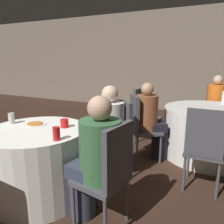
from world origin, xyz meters
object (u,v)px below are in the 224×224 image
object	(u,v)px
person_green_jacket	(94,161)
chair_far_north	(215,107)
table_far	(208,132)
person_white_shirt	(105,133)
chair_far_west	(143,111)
chair_far_southwest	(140,123)
table_near	(39,162)
person_orange_shirt	(215,107)
soda_can_silver	(11,118)
person_floral_shirt	(151,122)
soda_can_red	(56,134)
chair_far_south	(204,144)
pizza_plate_near	(35,124)
chair_near_east	(110,170)
chair_near_northeast	(117,133)

from	to	relation	value
person_green_jacket	chair_far_north	bearing A→B (deg)	-7.45
table_far	person_white_shirt	world-z (taller)	person_white_shirt
table_far	chair_far_west	distance (m)	1.11
chair_far_southwest	person_white_shirt	world-z (taller)	person_white_shirt
table_near	chair_far_southwest	xyz separation A→B (m)	(0.71, 1.27, 0.20)
person_orange_shirt	soda_can_silver	xyz separation A→B (m)	(-2.07, -2.76, 0.21)
person_floral_shirt	soda_can_red	size ratio (longest dim) A/B	9.37
person_floral_shirt	person_green_jacket	distance (m)	1.49
chair_far_south	chair_far_southwest	world-z (taller)	same
table_near	chair_far_north	distance (m)	3.42
chair_far_southwest	chair_far_north	bearing A→B (deg)	116.28
chair_far_west	pizza_plate_near	bearing A→B (deg)	-13.71
soda_can_red	soda_can_silver	bearing A→B (deg)	166.15
chair_near_east	person_white_shirt	bearing A→B (deg)	39.14
chair_far_north	person_orange_shirt	xyz separation A→B (m)	(-0.01, -0.17, 0.02)
chair_far_west	chair_far_north	size ratio (longest dim) A/B	1.00
table_near	table_far	distance (m)	2.48
chair_far_north	pizza_plate_near	size ratio (longest dim) A/B	3.90
chair_near_east	person_floral_shirt	xyz separation A→B (m)	(-0.07, 1.51, 0.00)
table_far	person_orange_shirt	size ratio (longest dim) A/B	1.15
person_green_jacket	soda_can_silver	world-z (taller)	person_green_jacket
table_near	soda_can_silver	xyz separation A→B (m)	(-0.40, 0.04, 0.43)
chair_far_south	person_white_shirt	bearing A→B (deg)	-169.07
chair_near_northeast	person_white_shirt	distance (m)	0.17
person_floral_shirt	person_green_jacket	size ratio (longest dim) A/B	0.97
chair_far_south	chair_far_west	distance (m)	1.61
chair_far_south	person_green_jacket	distance (m)	1.23
chair_far_north	pizza_plate_near	xyz separation A→B (m)	(-1.81, -2.85, 0.18)
person_green_jacket	pizza_plate_near	bearing A→B (deg)	84.01
chair_far_west	person_green_jacket	distance (m)	2.12
table_far	soda_can_red	size ratio (longest dim) A/B	11.03
chair_near_northeast	table_far	bearing A→B (deg)	-90.95
table_far	pizza_plate_near	world-z (taller)	pizza_plate_near
chair_near_northeast	pizza_plate_near	distance (m)	0.97
table_far	chair_far_southwest	world-z (taller)	chair_far_southwest
chair_near_east	person_white_shirt	distance (m)	0.86
chair_far_southwest	person_floral_shirt	size ratio (longest dim) A/B	0.84
chair_far_west	soda_can_red	size ratio (longest dim) A/B	7.91
chair_far_north	soda_can_silver	size ratio (longest dim) A/B	7.91
chair_far_west	soda_can_silver	size ratio (longest dim) A/B	7.91
chair_far_west	chair_far_north	distance (m)	1.51
chair_far_southwest	chair_far_north	xyz separation A→B (m)	(0.97, 1.70, 0.00)
chair_far_north	person_green_jacket	bearing A→B (deg)	76.90
person_white_shirt	soda_can_silver	distance (m)	1.08
chair_near_northeast	soda_can_red	size ratio (longest dim) A/B	7.91
person_white_shirt	person_green_jacket	xyz separation A→B (m)	(0.27, -0.72, 0.01)
person_orange_shirt	pizza_plate_near	world-z (taller)	person_orange_shirt
pizza_plate_near	soda_can_silver	xyz separation A→B (m)	(-0.27, -0.08, 0.05)
chair_near_northeast	person_orange_shirt	size ratio (longest dim) A/B	0.82
chair_near_east	soda_can_silver	distance (m)	1.36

